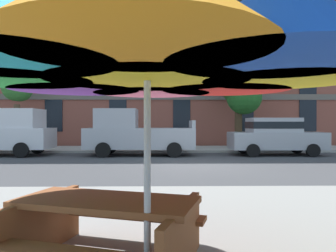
{
  "coord_description": "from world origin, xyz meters",
  "views": [
    {
      "loc": [
        -1.24,
        -11.79,
        1.53
      ],
      "look_at": [
        -0.97,
        3.2,
        1.4
      ],
      "focal_mm": 34.95,
      "sensor_mm": 36.0,
      "label": 1
    }
  ],
  "objects": [
    {
      "name": "sidewalk_far",
      "position": [
        0.0,
        6.8,
        0.06
      ],
      "size": [
        56.0,
        3.6,
        0.12
      ],
      "primitive_type": "cube",
      "color": "#B2ADA3",
      "rests_on": "ground"
    },
    {
      "name": "sedan_silver",
      "position": [
        4.16,
        3.7,
        0.95
      ],
      "size": [
        4.4,
        1.98,
        1.78
      ],
      "color": "#A8AAB2",
      "rests_on": "ground"
    },
    {
      "name": "ground_plane",
      "position": [
        0.0,
        0.0,
        0.0
      ],
      "size": [
        120.0,
        120.0,
        0.0
      ],
      "primitive_type": "plane",
      "color": "#424244"
    },
    {
      "name": "patio_umbrella",
      "position": [
        -1.37,
        -9.0,
        2.17
      ],
      "size": [
        3.73,
        3.73,
        2.52
      ],
      "color": "silver",
      "rests_on": "ground"
    },
    {
      "name": "street_tree_middle",
      "position": [
        3.36,
        6.9,
        3.54
      ],
      "size": [
        2.55,
        2.55,
        5.12
      ],
      "color": "#4C3823",
      "rests_on": "ground"
    },
    {
      "name": "pickup_white",
      "position": [
        -8.82,
        3.7,
        1.03
      ],
      "size": [
        5.1,
        2.12,
        2.2
      ],
      "color": "silver",
      "rests_on": "ground"
    },
    {
      "name": "apartment_building",
      "position": [
        0.0,
        14.99,
        9.6
      ],
      "size": [
        36.44,
        12.08,
        19.2
      ],
      "color": "#934C3D",
      "rests_on": "ground"
    },
    {
      "name": "picnic_table",
      "position": [
        -1.8,
        -8.49,
        0.49
      ],
      "size": [
        2.17,
        1.98,
        0.77
      ],
      "color": "brown",
      "rests_on": "ground"
    },
    {
      "name": "pickup_silver",
      "position": [
        -2.52,
        3.7,
        1.03
      ],
      "size": [
        5.1,
        2.12,
        2.2
      ],
      "color": "#A8AAB2",
      "rests_on": "ground"
    },
    {
      "name": "street_tree_left",
      "position": [
        -9.55,
        7.13,
        3.5
      ],
      "size": [
        1.76,
        1.63,
        4.38
      ],
      "color": "brown",
      "rests_on": "ground"
    }
  ]
}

